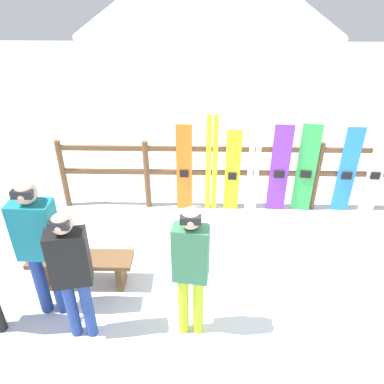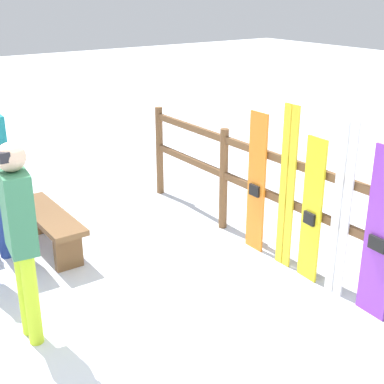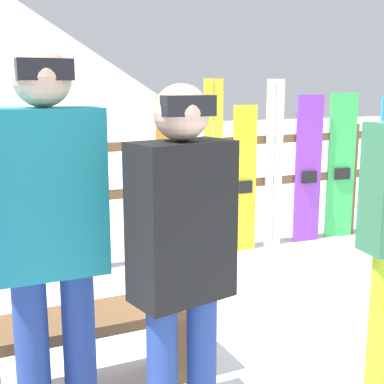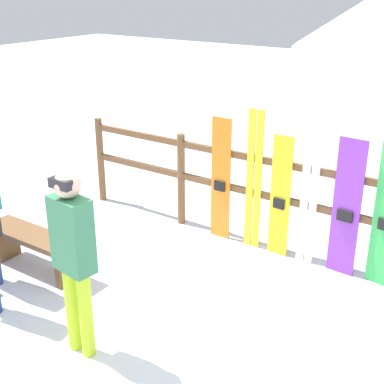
{
  "view_description": "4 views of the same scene",
  "coord_description": "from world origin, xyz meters",
  "views": [
    {
      "loc": [
        -0.54,
        -3.37,
        3.57
      ],
      "look_at": [
        -0.64,
        1.38,
        0.75
      ],
      "focal_mm": 35.0,
      "sensor_mm": 36.0,
      "label": 1
    },
    {
      "loc": [
        3.19,
        -1.53,
        2.73
      ],
      "look_at": [
        -0.51,
        1.07,
        0.98
      ],
      "focal_mm": 50.0,
      "sensor_mm": 36.0,
      "label": 2
    },
    {
      "loc": [
        -2.64,
        -2.38,
        1.63
      ],
      "look_at": [
        -0.96,
        1.25,
        0.83
      ],
      "focal_mm": 50.0,
      "sensor_mm": 36.0,
      "label": 3
    },
    {
      "loc": [
        2.35,
        -3.1,
        3.06
      ],
      "look_at": [
        -0.63,
        1.26,
        0.92
      ],
      "focal_mm": 50.0,
      "sensor_mm": 36.0,
      "label": 4
    }
  ],
  "objects": [
    {
      "name": "ground_plane",
      "position": [
        0.0,
        0.0,
        0.0
      ],
      "size": [
        40.0,
        40.0,
        0.0
      ],
      "primitive_type": "plane",
      "color": "white"
    },
    {
      "name": "snowboard_yellow",
      "position": [
        0.01,
        2.11,
        0.72
      ],
      "size": [
        0.25,
        0.07,
        1.45
      ],
      "color": "yellow",
      "rests_on": "ground"
    },
    {
      "name": "ski_pair_yellow",
      "position": [
        -0.34,
        2.11,
        0.85
      ],
      "size": [
        0.19,
        0.02,
        1.69
      ],
      "color": "yellow",
      "rests_on": "ground"
    },
    {
      "name": "fence",
      "position": [
        0.0,
        2.16,
        0.73
      ],
      "size": [
        5.78,
        0.1,
        1.22
      ],
      "color": "brown",
      "rests_on": "ground"
    },
    {
      "name": "ski_pair_white",
      "position": [
        0.35,
        2.11,
        0.85
      ],
      "size": [
        0.19,
        0.02,
        1.69
      ],
      "color": "white",
      "rests_on": "ground"
    },
    {
      "name": "person_plaid_green",
      "position": [
        -0.61,
        -0.47,
        1.0
      ],
      "size": [
        0.39,
        0.25,
        1.68
      ],
      "color": "#B7D826",
      "rests_on": "ground"
    },
    {
      "name": "snowboard_purple",
      "position": [
        0.78,
        2.11,
        0.77
      ],
      "size": [
        0.31,
        0.07,
        1.54
      ],
      "color": "purple",
      "rests_on": "ground"
    },
    {
      "name": "bench",
      "position": [
        -2.03,
        0.24,
        0.33
      ],
      "size": [
        1.32,
        0.36,
        0.44
      ],
      "color": "brown",
      "rests_on": "ground"
    },
    {
      "name": "snowboard_orange",
      "position": [
        -0.79,
        2.11,
        0.76
      ],
      "size": [
        0.26,
        0.06,
        1.54
      ],
      "color": "orange",
      "rests_on": "ground"
    }
  ]
}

